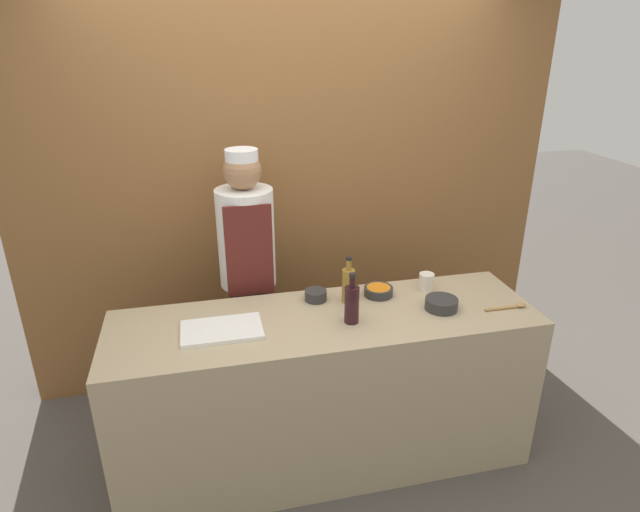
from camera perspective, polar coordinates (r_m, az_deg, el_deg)
ground_plane at (r=3.21m, az=0.55°, el=-20.44°), size 14.00×14.00×0.00m
cabinet_wall at (r=3.44m, az=-3.21°, el=5.86°), size 3.35×0.18×2.40m
counter at (r=2.93m, az=0.58°, el=-14.12°), size 2.15×0.64×0.89m
sauce_bowl_green at (r=2.84m, az=-0.46°, el=-4.14°), size 0.12×0.12×0.06m
sauce_bowl_white at (r=2.82m, az=12.83°, el=-4.93°), size 0.17×0.17×0.06m
sauce_bowl_orange at (r=2.90m, az=6.26°, el=-3.70°), size 0.16×0.16×0.05m
cutting_board at (r=2.60m, az=-10.43°, el=-7.75°), size 0.38×0.24×0.02m
bottle_wine at (r=2.60m, az=3.41°, el=-5.06°), size 0.07×0.07×0.26m
bottle_vinegar at (r=2.79m, az=3.04°, el=-3.06°), size 0.07×0.07×0.25m
cup_cream at (r=3.00m, az=11.28°, el=-2.70°), size 0.08×0.08×0.09m
wooden_spoon at (r=2.93m, az=19.63°, el=-5.10°), size 0.23×0.04×0.02m
chef_center at (r=3.12m, az=-7.64°, el=-2.15°), size 0.32×0.32×1.63m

